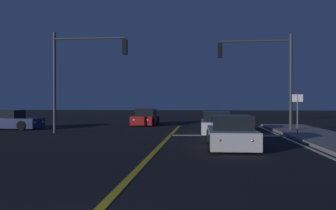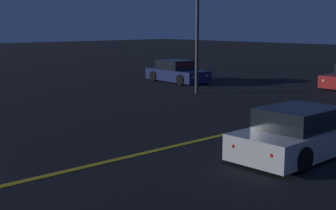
% 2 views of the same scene
% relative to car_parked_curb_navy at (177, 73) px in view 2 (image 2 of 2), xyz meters
% --- Properties ---
extents(lane_line_center, '(0.20, 31.07, 0.01)m').
position_rel_car_parked_curb_navy_xyz_m(lane_line_center, '(11.52, -11.16, -0.58)').
color(lane_line_center, gold).
rests_on(lane_line_center, ground).
extents(car_parked_curb_navy, '(4.32, 2.04, 1.34)m').
position_rel_car_parked_curb_navy_xyz_m(car_parked_curb_navy, '(0.00, 0.00, 0.00)').
color(car_parked_curb_navy, navy).
rests_on(car_parked_curb_navy, ground).
extents(car_side_waiting_silver, '(1.98, 4.63, 1.34)m').
position_rel_car_parked_curb_navy_xyz_m(car_side_waiting_silver, '(14.51, -8.89, 0.00)').
color(car_side_waiting_silver, '#B2B5BA').
rests_on(car_side_waiting_silver, ground).
extents(traffic_signal_far_left, '(4.60, 0.28, 6.15)m').
position_rel_car_parked_curb_navy_xyz_m(traffic_signal_far_left, '(5.93, -2.62, 3.55)').
color(traffic_signal_far_left, '#38383D').
rests_on(traffic_signal_far_left, ground).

